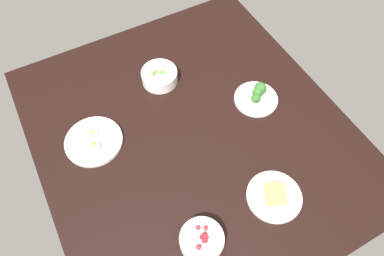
{
  "coord_description": "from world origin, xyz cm",
  "views": [
    {
      "loc": [
        64.02,
        -34.47,
        119.38
      ],
      "look_at": [
        0.0,
        0.0,
        6.0
      ],
      "focal_mm": 33.23,
      "sensor_mm": 36.0,
      "label": 1
    }
  ],
  "objects_px": {
    "plate_broccoli": "(257,97)",
    "plate_cheese": "(274,196)",
    "plate_eggs": "(94,141)",
    "bowl_berries": "(202,240)",
    "bowl_peas": "(159,76)"
  },
  "relations": [
    {
      "from": "plate_broccoli",
      "to": "plate_cheese",
      "type": "height_order",
      "value": "plate_broccoli"
    },
    {
      "from": "plate_eggs",
      "to": "plate_cheese",
      "type": "xyz_separation_m",
      "value": [
        0.5,
        0.47,
        0.0
      ]
    },
    {
      "from": "plate_broccoli",
      "to": "plate_eggs",
      "type": "xyz_separation_m",
      "value": [
        -0.12,
        -0.65,
        -0.01
      ]
    },
    {
      "from": "bowl_berries",
      "to": "bowl_peas",
      "type": "xyz_separation_m",
      "value": [
        -0.67,
        0.17,
        -0.0
      ]
    },
    {
      "from": "plate_cheese",
      "to": "plate_broccoli",
      "type": "bearing_deg",
      "value": 154.52
    },
    {
      "from": "plate_broccoli",
      "to": "bowl_peas",
      "type": "height_order",
      "value": "plate_broccoli"
    },
    {
      "from": "bowl_berries",
      "to": "bowl_peas",
      "type": "relative_size",
      "value": 0.94
    },
    {
      "from": "plate_cheese",
      "to": "bowl_peas",
      "type": "bearing_deg",
      "value": -169.6
    },
    {
      "from": "bowl_berries",
      "to": "plate_cheese",
      "type": "relative_size",
      "value": 0.74
    },
    {
      "from": "bowl_berries",
      "to": "plate_eggs",
      "type": "relative_size",
      "value": 0.65
    },
    {
      "from": "plate_broccoli",
      "to": "bowl_peas",
      "type": "bearing_deg",
      "value": -132.64
    },
    {
      "from": "plate_broccoli",
      "to": "bowl_peas",
      "type": "xyz_separation_m",
      "value": [
        -0.28,
        -0.3,
        0.01
      ]
    },
    {
      "from": "plate_broccoli",
      "to": "plate_eggs",
      "type": "height_order",
      "value": "plate_broccoli"
    },
    {
      "from": "bowl_peas",
      "to": "plate_cheese",
      "type": "distance_m",
      "value": 0.67
    },
    {
      "from": "plate_broccoli",
      "to": "plate_cheese",
      "type": "bearing_deg",
      "value": -25.48
    }
  ]
}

